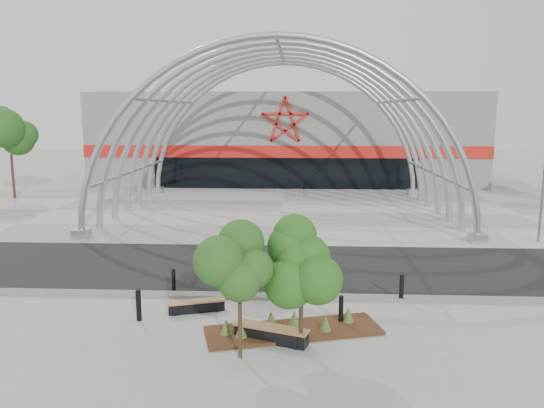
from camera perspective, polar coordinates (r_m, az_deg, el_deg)
The scene contains 18 objects.
ground at distance 19.13m, azimuth -0.60°, elevation -9.81°, with size 140.00×140.00×0.00m, color gray.
road at distance 22.44m, azimuth -0.06°, elevation -6.75°, with size 140.00×7.00×0.02m, color black.
forecourt at distance 34.09m, azimuth 0.95°, elevation -0.89°, with size 60.00×17.00×0.04m, color gray.
kerb at distance 18.87m, azimuth -0.64°, elevation -9.90°, with size 60.00×0.50×0.12m, color slate.
arena_building at distance 51.48m, azimuth 1.62°, elevation 7.27°, with size 34.00×15.24×8.00m.
vault_canopy at distance 34.09m, azimuth 0.95°, elevation -0.90°, with size 20.80×15.80×20.36m.
planting_bed at distance 16.16m, azimuth 2.05°, elevation -13.16°, with size 5.41×2.89×0.55m.
signal_pole at distance 29.15m, azimuth 27.08°, elevation 0.90°, with size 0.32×0.64×4.62m.
street_tree_0 at distance 13.84m, azimuth -3.52°, elevation -7.16°, with size 1.47×1.47×3.35m.
street_tree_1 at distance 14.36m, azimuth 3.20°, elevation -6.18°, with size 1.46×1.46×3.46m.
bench_0 at distance 17.78m, azimuth -8.12°, elevation -10.83°, with size 1.90×0.94×0.39m.
bench_1 at distance 15.50m, azimuth -0.11°, elevation -13.83°, with size 2.23×1.20×0.46m.
bollard_0 at distance 17.32m, azimuth -14.15°, elevation -10.51°, with size 0.16×0.16×1.01m, color black.
bollard_1 at distance 19.68m, azimuth -10.53°, elevation -8.09°, with size 0.14×0.14×0.86m, color black.
bollard_2 at distance 19.44m, azimuth -2.10°, elevation -8.12°, with size 0.14×0.14×0.87m, color black.
bollard_3 at distance 16.72m, azimuth 7.43°, elevation -11.24°, with size 0.15×0.15×0.91m, color black.
bollard_4 at distance 18.96m, azimuth 13.76°, elevation -8.76°, with size 0.15×0.15×0.96m, color black.
bg_tree_0 at distance 43.46m, azimuth -26.39°, elevation 6.57°, with size 3.00×3.00×6.45m.
Camera 1 is at (1.08, -17.95, 6.50)m, focal length 35.00 mm.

